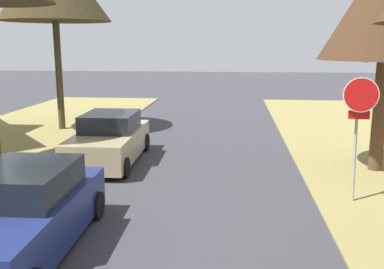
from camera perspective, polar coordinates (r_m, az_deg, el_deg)
The scene contains 3 objects.
stop_sign_far at distance 10.78m, azimuth 21.09°, elevation 2.67°, with size 0.81×0.33×2.97m.
parked_sedan_navy at distance 8.59m, azimuth -21.31°, elevation -9.70°, with size 2.01×4.43×1.57m.
parked_sedan_tan at distance 14.23m, azimuth -10.76°, elevation -0.69°, with size 2.01×4.43×1.57m.
Camera 1 is at (1.60, 0.47, 3.76)m, focal length 40.64 mm.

